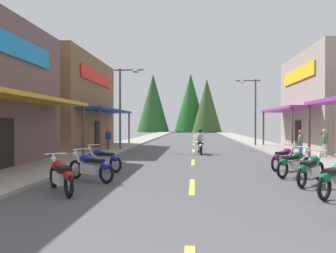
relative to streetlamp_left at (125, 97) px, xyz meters
name	(u,v)px	position (x,y,z in m)	size (l,w,h in m)	color
ground	(194,145)	(4.76, 7.26, -3.80)	(9.34, 84.55, 0.10)	#4C4C4F
sidewalk_left	(128,143)	(-1.30, 7.26, -3.69)	(2.78, 84.55, 0.12)	#9E9991
sidewalk_right	(262,144)	(10.82, 7.26, -3.69)	(2.78, 84.55, 0.12)	#9E9991
centerline_dashes	(194,142)	(4.76, 11.76, -3.74)	(0.16, 60.72, 0.01)	#E0C64C
storefront_left_far	(59,103)	(-5.72, 2.30, -0.26)	(7.92, 10.32, 6.97)	brown
streetlamp_left	(125,97)	(0.00, 0.00, 0.00)	(2.02, 0.30, 5.70)	#474C51
streetlamp_right	(252,102)	(9.51, 4.91, -0.09)	(2.02, 0.30, 5.53)	#474C51
motorcycle_parked_right_2	(311,169)	(8.40, -11.59, -3.26)	(1.43, 1.73, 1.04)	black
motorcycle_parked_right_3	(294,163)	(8.37, -10.04, -3.26)	(1.66, 1.50, 1.04)	black
motorcycle_parked_right_4	(284,158)	(8.48, -8.34, -3.26)	(1.49, 1.67, 1.04)	black
motorcycle_parked_left_0	(61,175)	(1.21, -13.33, -3.26)	(1.41, 1.74, 1.04)	black
motorcycle_parked_left_1	(91,166)	(1.45, -11.55, -3.26)	(1.89, 1.18, 1.04)	black
motorcycle_parked_left_2	(103,159)	(1.20, -9.36, -3.26)	(1.88, 1.20, 1.04)	black
rider_cruising_lead	(200,143)	(5.16, -1.88, -3.09)	(0.61, 2.14, 1.57)	black
pedestrian_by_shop	(301,142)	(10.62, -3.76, -2.86)	(0.27, 0.57, 1.55)	#333F8C
pedestrian_browsing	(325,142)	(11.63, -4.43, -2.82)	(0.32, 0.56, 1.61)	#B2A599
pedestrian_waiting	(108,138)	(-1.07, -0.28, -2.87)	(0.49, 0.42, 1.54)	#726659
treeline_backdrop	(185,105)	(2.57, 50.97, 2.54)	(19.01, 11.81, 13.45)	#2F6823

